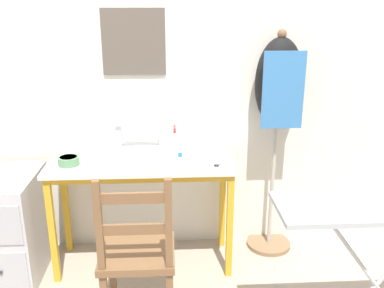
{
  "coord_description": "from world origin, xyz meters",
  "views": [
    {
      "loc": [
        0.18,
        -2.37,
        1.73
      ],
      "look_at": [
        0.33,
        0.2,
        0.87
      ],
      "focal_mm": 40.0,
      "sensor_mm": 36.0,
      "label": 1
    }
  ],
  "objects_px": {
    "sewing_machine": "(149,137)",
    "filing_cabinet": "(7,226)",
    "fabric_bowl": "(69,161)",
    "thread_spool_near_machine": "(180,154)",
    "scissors": "(221,165)",
    "wooden_chair": "(138,255)",
    "dress_form": "(278,96)"
  },
  "relations": [
    {
      "from": "thread_spool_near_machine",
      "to": "filing_cabinet",
      "type": "height_order",
      "value": "thread_spool_near_machine"
    },
    {
      "from": "sewing_machine",
      "to": "dress_form",
      "type": "xyz_separation_m",
      "value": [
        0.86,
        0.09,
        0.24
      ]
    },
    {
      "from": "sewing_machine",
      "to": "filing_cabinet",
      "type": "height_order",
      "value": "sewing_machine"
    },
    {
      "from": "sewing_machine",
      "to": "wooden_chair",
      "type": "height_order",
      "value": "sewing_machine"
    },
    {
      "from": "sewing_machine",
      "to": "wooden_chair",
      "type": "distance_m",
      "value": 0.81
    },
    {
      "from": "thread_spool_near_machine",
      "to": "dress_form",
      "type": "bearing_deg",
      "value": 7.78
    },
    {
      "from": "fabric_bowl",
      "to": "dress_form",
      "type": "distance_m",
      "value": 1.42
    },
    {
      "from": "fabric_bowl",
      "to": "dress_form",
      "type": "bearing_deg",
      "value": 8.0
    },
    {
      "from": "wooden_chair",
      "to": "sewing_machine",
      "type": "bearing_deg",
      "value": 86.07
    },
    {
      "from": "sewing_machine",
      "to": "fabric_bowl",
      "type": "relative_size",
      "value": 2.89
    },
    {
      "from": "thread_spool_near_machine",
      "to": "dress_form",
      "type": "height_order",
      "value": "dress_form"
    },
    {
      "from": "fabric_bowl",
      "to": "thread_spool_near_machine",
      "type": "height_order",
      "value": "fabric_bowl"
    },
    {
      "from": "wooden_chair",
      "to": "dress_form",
      "type": "height_order",
      "value": "dress_form"
    },
    {
      "from": "scissors",
      "to": "filing_cabinet",
      "type": "relative_size",
      "value": 0.2
    },
    {
      "from": "sewing_machine",
      "to": "filing_cabinet",
      "type": "distance_m",
      "value": 1.09
    },
    {
      "from": "filing_cabinet",
      "to": "sewing_machine",
      "type": "bearing_deg",
      "value": 8.82
    },
    {
      "from": "wooden_chair",
      "to": "filing_cabinet",
      "type": "distance_m",
      "value": 1.03
    },
    {
      "from": "sewing_machine",
      "to": "thread_spool_near_machine",
      "type": "bearing_deg",
      "value": -0.18
    },
    {
      "from": "sewing_machine",
      "to": "wooden_chair",
      "type": "relative_size",
      "value": 0.41
    },
    {
      "from": "thread_spool_near_machine",
      "to": "dress_form",
      "type": "distance_m",
      "value": 0.76
    },
    {
      "from": "sewing_machine",
      "to": "thread_spool_near_machine",
      "type": "xyz_separation_m",
      "value": [
        0.21,
        -0.0,
        -0.13
      ]
    },
    {
      "from": "sewing_machine",
      "to": "fabric_bowl",
      "type": "distance_m",
      "value": 0.53
    },
    {
      "from": "fabric_bowl",
      "to": "dress_form",
      "type": "height_order",
      "value": "dress_form"
    },
    {
      "from": "fabric_bowl",
      "to": "scissors",
      "type": "distance_m",
      "value": 0.96
    },
    {
      "from": "wooden_chair",
      "to": "filing_cabinet",
      "type": "xyz_separation_m",
      "value": [
        -0.88,
        0.52,
        -0.1
      ]
    },
    {
      "from": "sewing_machine",
      "to": "dress_form",
      "type": "bearing_deg",
      "value": 5.89
    },
    {
      "from": "scissors",
      "to": "thread_spool_near_machine",
      "type": "distance_m",
      "value": 0.3
    },
    {
      "from": "scissors",
      "to": "filing_cabinet",
      "type": "distance_m",
      "value": 1.44
    },
    {
      "from": "wooden_chair",
      "to": "filing_cabinet",
      "type": "bearing_deg",
      "value": 149.34
    },
    {
      "from": "sewing_machine",
      "to": "thread_spool_near_machine",
      "type": "distance_m",
      "value": 0.24
    },
    {
      "from": "thread_spool_near_machine",
      "to": "filing_cabinet",
      "type": "xyz_separation_m",
      "value": [
        -1.13,
        -0.14,
        -0.42
      ]
    },
    {
      "from": "scissors",
      "to": "filing_cabinet",
      "type": "xyz_separation_m",
      "value": [
        -1.38,
        0.02,
        -0.41
      ]
    }
  ]
}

